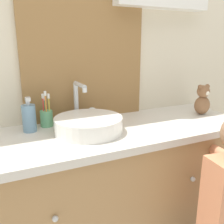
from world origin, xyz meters
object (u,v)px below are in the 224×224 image
Objects in this scene: toothbrush_holder at (46,117)px; teddy_bear at (203,100)px; soap_dispenser at (29,118)px; sink_basin at (88,123)px.

toothbrush_holder is 1.03× the size of teddy_bear.
toothbrush_holder reaches higher than soap_dispenser.
sink_basin is 2.04× the size of toothbrush_holder.
sink_basin is at bearing -179.62° from teddy_bear.
teddy_bear is at bearing -6.91° from soap_dispenser.
teddy_bear is at bearing 0.38° from sink_basin.
toothbrush_holder is 0.89m from teddy_bear.
soap_dispenser is 0.97m from teddy_bear.
sink_basin is 2.10× the size of teddy_bear.
sink_basin is 0.28m from soap_dispenser.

